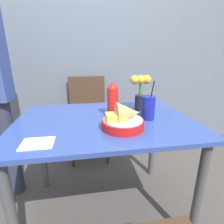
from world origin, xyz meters
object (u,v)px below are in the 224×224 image
object	(u,v)px
ketchup_bottle	(113,100)
drink_cup	(148,108)
chair_far_window	(88,109)
flower_vase	(140,89)
food_basket	(124,119)

from	to	relation	value
ketchup_bottle	drink_cup	xyz separation A→B (m)	(0.21, -0.09, -0.04)
chair_far_window	ketchup_bottle	bearing A→B (deg)	-79.93
chair_far_window	flower_vase	size ratio (longest dim) A/B	3.50
food_basket	ketchup_bottle	bearing A→B (deg)	98.09
ketchup_bottle	drink_cup	world-z (taller)	drink_cup
ketchup_bottle	flower_vase	bearing A→B (deg)	25.21
chair_far_window	ketchup_bottle	size ratio (longest dim) A/B	3.85
drink_cup	flower_vase	size ratio (longest dim) A/B	0.97
food_basket	drink_cup	xyz separation A→B (m)	(0.18, 0.12, 0.02)
chair_far_window	ketchup_bottle	distance (m)	0.87
ketchup_bottle	flower_vase	distance (m)	0.24
chair_far_window	flower_vase	xyz separation A→B (m)	(0.36, -0.70, 0.35)
chair_far_window	food_basket	world-z (taller)	chair_far_window
drink_cup	flower_vase	world-z (taller)	flower_vase
ketchup_bottle	chair_far_window	bearing A→B (deg)	100.07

